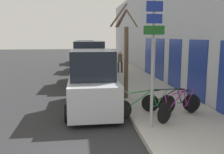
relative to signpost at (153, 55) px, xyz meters
name	(u,v)px	position (x,y,z in m)	size (l,w,h in m)	color
ground_plane	(91,81)	(-1.42, 8.57, -2.27)	(80.00, 80.00, 0.00)	#28282B
sidewalk_curb	(124,73)	(1.18, 11.37, -2.19)	(3.20, 32.00, 0.15)	#9E9B93
building_facade	(148,30)	(2.93, 11.29, 0.95)	(0.23, 32.00, 6.50)	#B2B7C1
signpost	(153,55)	(0.00, 0.00, 0.00)	(0.60, 0.11, 3.74)	#939399
bicycle_0	(180,106)	(1.15, 0.71, -1.73)	(1.89, 1.29, 0.91)	black
bicycle_1	(145,106)	(0.05, 0.87, -1.72)	(2.31, 0.76, 0.94)	black
bicycle_2	(171,102)	(1.11, 1.40, -1.75)	(2.07, 0.44, 0.86)	black
parked_car_0	(92,84)	(-1.63, 2.44, -1.25)	(1.96, 4.25, 2.30)	#B2B7BC
parked_car_1	(89,65)	(-1.52, 7.89, -1.13)	(2.21, 4.67, 2.52)	#144728
parked_car_2	(85,59)	(-1.65, 13.72, -1.29)	(2.19, 4.24, 2.15)	gray
parked_car_3	(84,53)	(-1.61, 19.71, -1.19)	(2.29, 4.91, 2.37)	navy
pedestrian_near	(120,60)	(0.85, 11.21, -1.21)	(0.41, 0.35, 1.57)	#333338
street_tree	(126,56)	(-0.12, 3.60, -0.29)	(1.14, 0.72, 3.99)	brown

